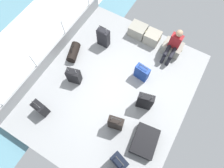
# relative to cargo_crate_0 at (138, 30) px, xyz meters

# --- Properties ---
(ground_plane) EXTENTS (4.40, 5.20, 0.06)m
(ground_plane) POSITION_rel_cargo_crate_0_xyz_m (0.30, -2.18, -0.22)
(ground_plane) COLOR #939699
(gunwale_port) EXTENTS (0.06, 5.20, 0.45)m
(gunwale_port) POSITION_rel_cargo_crate_0_xyz_m (-1.87, -2.18, 0.03)
(gunwale_port) COLOR #939699
(gunwale_port) RESTS_ON ground_plane
(railing_port) EXTENTS (0.04, 4.20, 1.02)m
(railing_port) POSITION_rel_cargo_crate_0_xyz_m (-1.87, -2.18, 0.59)
(railing_port) COLOR silver
(railing_port) RESTS_ON ground_plane
(sea_wake) EXTENTS (12.00, 12.00, 0.01)m
(sea_wake) POSITION_rel_cargo_crate_0_xyz_m (-3.30, -2.18, -0.53)
(sea_wake) COLOR #598C9E
(sea_wake) RESTS_ON ground_plane
(cargo_crate_0) EXTENTS (0.58, 0.46, 0.38)m
(cargo_crate_0) POSITION_rel_cargo_crate_0_xyz_m (0.00, 0.00, 0.00)
(cargo_crate_0) COLOR gray
(cargo_crate_0) RESTS_ON ground_plane
(cargo_crate_1) EXTENTS (0.52, 0.45, 0.39)m
(cargo_crate_1) POSITION_rel_cargo_crate_0_xyz_m (0.55, -0.03, 0.00)
(cargo_crate_1) COLOR #9E9989
(cargo_crate_1) RESTS_ON ground_plane
(cargo_crate_2) EXTENTS (0.63, 0.48, 0.35)m
(cargo_crate_2) POSITION_rel_cargo_crate_0_xyz_m (1.28, -0.07, -0.01)
(cargo_crate_2) COLOR gray
(cargo_crate_2) RESTS_ON ground_plane
(passenger_seated) EXTENTS (0.34, 0.66, 1.05)m
(passenger_seated) POSITION_rel_cargo_crate_0_xyz_m (1.28, -0.24, 0.35)
(passenger_seated) COLOR maroon
(passenger_seated) RESTS_ON ground_plane
(suitcase_0) EXTENTS (0.43, 0.32, 0.75)m
(suitcase_0) POSITION_rel_cargo_crate_0_xyz_m (-0.82, -2.54, 0.09)
(suitcase_0) COLOR black
(suitcase_0) RESTS_ON ground_plane
(suitcase_1) EXTENTS (0.43, 0.27, 0.83)m
(suitcase_1) POSITION_rel_cargo_crate_0_xyz_m (0.94, -3.14, 0.14)
(suitcase_1) COLOR black
(suitcase_1) RESTS_ON ground_plane
(suitcase_2) EXTENTS (0.46, 0.29, 0.89)m
(suitcase_2) POSITION_rel_cargo_crate_0_xyz_m (1.33, -2.22, 0.16)
(suitcase_2) COLOR black
(suitcase_2) RESTS_ON ground_plane
(suitcase_3) EXTENTS (0.69, 0.87, 0.27)m
(suitcase_3) POSITION_rel_cargo_crate_0_xyz_m (1.81, -3.12, -0.05)
(suitcase_3) COLOR black
(suitcase_3) RESTS_ON ground_plane
(suitcase_4) EXTENTS (0.45, 0.25, 0.64)m
(suitcase_4) POSITION_rel_cargo_crate_0_xyz_m (0.85, -1.43, 0.08)
(suitcase_4) COLOR navy
(suitcase_4) RESTS_ON ground_plane
(suitcase_5) EXTENTS (0.38, 0.22, 0.83)m
(suitcase_5) POSITION_rel_cargo_crate_0_xyz_m (-0.78, -0.94, 0.15)
(suitcase_5) COLOR black
(suitcase_5) RESTS_ON ground_plane
(suitcase_6) EXTENTS (0.46, 0.36, 0.79)m
(suitcase_6) POSITION_rel_cargo_crate_0_xyz_m (1.47, -3.90, 0.11)
(suitcase_6) COLOR black
(suitcase_6) RESTS_ON ground_plane
(suitcase_7) EXTENTS (0.38, 0.27, 0.67)m
(suitcase_7) POSITION_rel_cargo_crate_0_xyz_m (-1.05, -3.81, 0.07)
(suitcase_7) COLOR black
(suitcase_7) RESTS_ON ground_plane
(duffel_bag) EXTENTS (0.49, 0.70, 0.43)m
(duffel_bag) POSITION_rel_cargo_crate_0_xyz_m (-1.39, -1.81, -0.04)
(duffel_bag) COLOR black
(duffel_bag) RESTS_ON ground_plane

